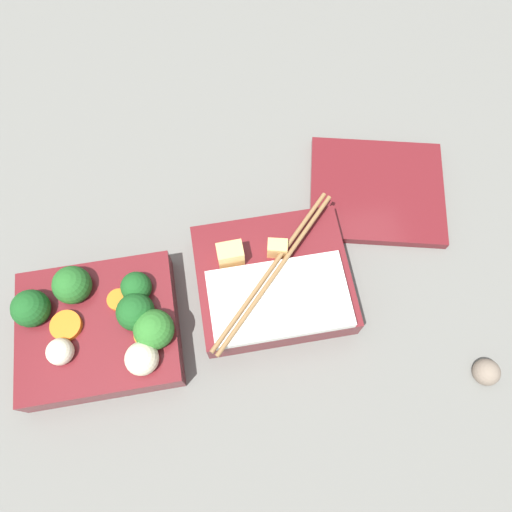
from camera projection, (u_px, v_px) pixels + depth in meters
The scene contains 5 objects.
ground_plane at pixel (181, 311), 0.59m from camera, with size 3.00×3.00×0.00m, color slate.
bento_tray_vegetable at pixel (102, 325), 0.56m from camera, with size 0.17×0.15×0.07m.
bento_tray_rice at pixel (273, 282), 0.58m from camera, with size 0.17×0.17×0.07m.
bento_lid at pixel (376, 191), 0.64m from camera, with size 0.17×0.15×0.01m, color maroon.
pebble_0 at pixel (486, 372), 0.56m from camera, with size 0.03×0.03×0.03m, color #7A6B5B.
Camera 1 is at (0.06, -0.18, 0.57)m, focal length 35.00 mm.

